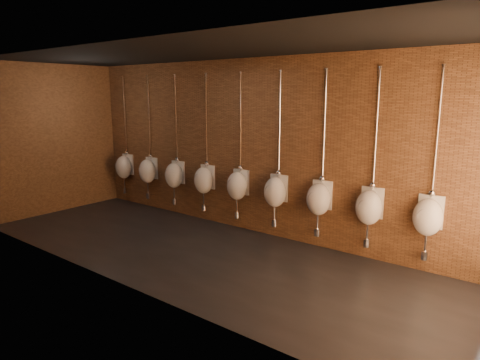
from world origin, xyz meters
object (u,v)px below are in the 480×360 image
at_px(urinal_4, 237,185).
at_px(urinal_8, 428,216).
at_px(urinal_0, 124,166).
at_px(urinal_1, 148,170).
at_px(urinal_7, 369,206).
at_px(urinal_3, 204,179).
at_px(urinal_2, 174,175).
at_px(urinal_6, 319,198).
at_px(urinal_5, 275,191).

xyz_separation_m(urinal_4, urinal_8, (3.41, 0.00, 0.00)).
relative_size(urinal_0, urinal_8, 1.00).
relative_size(urinal_0, urinal_1, 1.00).
xyz_separation_m(urinal_4, urinal_7, (2.56, 0.00, 0.00)).
bearing_deg(urinal_3, urinal_4, 0.00).
relative_size(urinal_4, urinal_7, 1.00).
bearing_deg(urinal_2, urinal_3, 0.00).
bearing_deg(urinal_4, urinal_2, 180.00).
bearing_deg(urinal_1, urinal_0, 180.00).
relative_size(urinal_2, urinal_6, 1.00).
bearing_deg(urinal_3, urinal_1, 180.00).
relative_size(urinal_0, urinal_4, 1.00).
xyz_separation_m(urinal_6, urinal_8, (1.71, 0.00, 0.00)).
height_order(urinal_0, urinal_5, same).
bearing_deg(urinal_6, urinal_2, 180.00).
bearing_deg(urinal_0, urinal_2, 0.00).
height_order(urinal_5, urinal_6, same).
bearing_deg(urinal_4, urinal_8, 0.00).
xyz_separation_m(urinal_3, urinal_5, (1.71, 0.00, 0.00)).
bearing_deg(urinal_4, urinal_3, 180.00).
height_order(urinal_6, urinal_8, same).
xyz_separation_m(urinal_2, urinal_5, (2.56, 0.00, 0.00)).
bearing_deg(urinal_5, urinal_7, 0.00).
height_order(urinal_4, urinal_8, same).
height_order(urinal_2, urinal_5, same).
distance_m(urinal_0, urinal_7, 5.97).
distance_m(urinal_1, urinal_6, 4.26).
bearing_deg(urinal_3, urinal_8, 0.00).
relative_size(urinal_0, urinal_7, 1.00).
distance_m(urinal_2, urinal_7, 4.26).
relative_size(urinal_5, urinal_8, 1.00).
distance_m(urinal_4, urinal_6, 1.71).
xyz_separation_m(urinal_7, urinal_8, (0.85, 0.00, 0.00)).
relative_size(urinal_1, urinal_2, 1.00).
relative_size(urinal_6, urinal_7, 1.00).
relative_size(urinal_2, urinal_5, 1.00).
bearing_deg(urinal_6, urinal_8, 0.00).
height_order(urinal_5, urinal_7, same).
bearing_deg(urinal_0, urinal_6, 0.00).
relative_size(urinal_5, urinal_6, 1.00).
distance_m(urinal_4, urinal_8, 3.41).
bearing_deg(urinal_6, urinal_5, 180.00).
bearing_deg(urinal_6, urinal_0, 180.00).
bearing_deg(urinal_4, urinal_6, 0.00).
relative_size(urinal_2, urinal_7, 1.00).
height_order(urinal_0, urinal_8, same).
height_order(urinal_2, urinal_4, same).
relative_size(urinal_5, urinal_7, 1.00).
relative_size(urinal_3, urinal_5, 1.00).
height_order(urinal_3, urinal_4, same).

